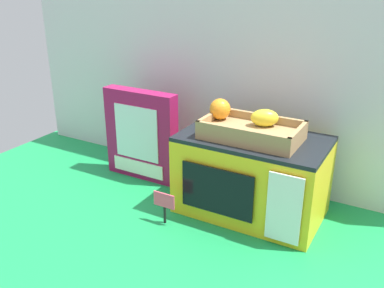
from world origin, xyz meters
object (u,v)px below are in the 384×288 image
at_px(food_groups_crate, 249,128).
at_px(price_sign, 164,203).
at_px(cookie_set_box, 141,135).
at_px(toy_microwave, 251,176).

distance_m(food_groups_crate, price_sign, 0.33).
distance_m(food_groups_crate, cookie_set_box, 0.44).
bearing_deg(price_sign, food_groups_crate, 45.45).
bearing_deg(cookie_set_box, toy_microwave, -5.19).
height_order(cookie_set_box, price_sign, cookie_set_box).
bearing_deg(food_groups_crate, price_sign, -134.55).
height_order(toy_microwave, price_sign, toy_microwave).
bearing_deg(toy_microwave, price_sign, -136.40).
height_order(toy_microwave, food_groups_crate, food_groups_crate).
relative_size(toy_microwave, price_sign, 4.29).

